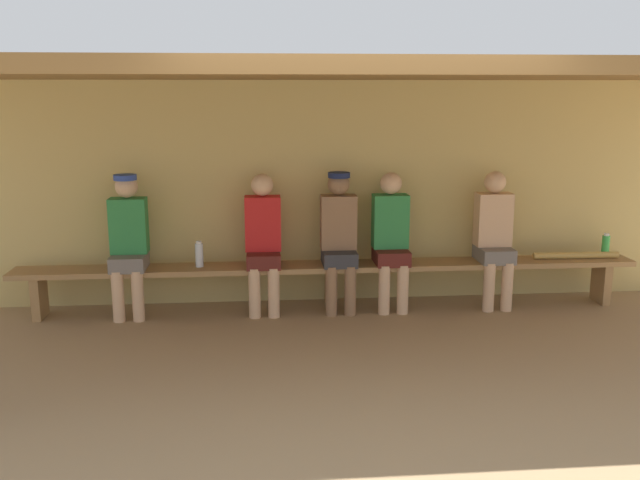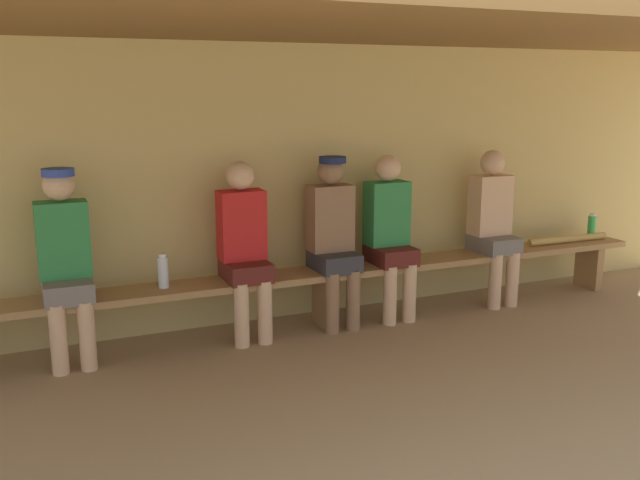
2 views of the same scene
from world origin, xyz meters
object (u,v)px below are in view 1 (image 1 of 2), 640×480
Objects in this scene: bench at (330,271)px; player_middle at (391,236)px; player_shirtless_tan at (494,234)px; water_bottle_blue at (606,246)px; baseball_bat at (576,255)px; player_leftmost at (128,239)px; water_bottle_clear at (199,255)px; player_rightmost at (263,238)px; player_in_red at (339,235)px.

player_middle is at bearing 0.30° from bench.
water_bottle_blue is (1.17, 0.03, -0.15)m from player_shirtless_tan.
player_middle reaches higher than baseball_bat.
player_leftmost reaches higher than player_middle.
player_middle is at bearing -0.18° from water_bottle_clear.
player_leftmost is at bearing 179.89° from bench.
player_rightmost is 5.48× the size of water_bottle_blue.
player_in_red reaches higher than bench.
player_shirtless_tan is at bearing -178.33° from water_bottle_blue.
player_rightmost is at bearing 180.00° from player_shirtless_tan.
player_in_red is 2.70m from water_bottle_blue.
baseball_bat is at bearing -0.21° from player_shirtless_tan.
player_rightmost is 1.55× the size of baseball_bat.
player_rightmost is (-1.23, 0.00, 0.00)m from player_middle.
player_shirtless_tan is 1.18m from water_bottle_blue.
water_bottle_clear is at bearing 179.59° from bench.
baseball_bat is (3.10, -0.00, -0.24)m from player_rightmost.
baseball_bat is at bearing -173.38° from water_bottle_blue.
player_rightmost reaches higher than water_bottle_clear.
player_middle reaches higher than water_bottle_clear.
baseball_bat is (3.71, -0.01, -0.09)m from water_bottle_clear.
player_leftmost is at bearing 179.99° from player_middle.
player_rightmost is at bearing -0.55° from water_bottle_clear.
bench is at bearing -0.27° from player_rightmost.
water_bottle_clear is at bearing -179.60° from water_bottle_blue.
player_in_red is 1.53m from player_shirtless_tan.
player_rightmost is (-2.26, 0.00, 0.00)m from player_shirtless_tan.
water_bottle_blue is at bearing 0.71° from player_in_red.
player_middle and player_rightmost have the same top height.
player_shirtless_tan is 5.37× the size of water_bottle_clear.
player_shirtless_tan is (1.53, -0.00, -0.02)m from player_in_red.
bench is 0.37m from player_in_red.
water_bottle_clear is (-1.33, 0.01, -0.17)m from player_in_red.
player_middle is 0.99× the size of player_in_red.
water_bottle_clear is at bearing 179.88° from player_shirtless_tan.
player_middle is (0.59, 0.00, 0.34)m from bench.
player_leftmost is at bearing -178.61° from baseball_bat.
water_bottle_blue is (4.68, 0.03, -0.17)m from player_leftmost.
water_bottle_clear reaches higher than water_bottle_blue.
player_middle is 5.48× the size of water_bottle_blue.
player_in_red is 2.39m from baseball_bat.
water_bottle_blue is 0.28× the size of baseball_bat.
player_middle is 1.03m from player_shirtless_tan.
baseball_bat is at bearing -0.05° from player_leftmost.
bench is at bearing -0.41° from water_bottle_clear.
water_bottle_clear reaches higher than baseball_bat.
player_rightmost reaches higher than bench.
player_in_red is 1.01× the size of player_rightmost.
player_middle is at bearing -0.01° from player_leftmost.
player_shirtless_tan is 0.99× the size of player_leftmost.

